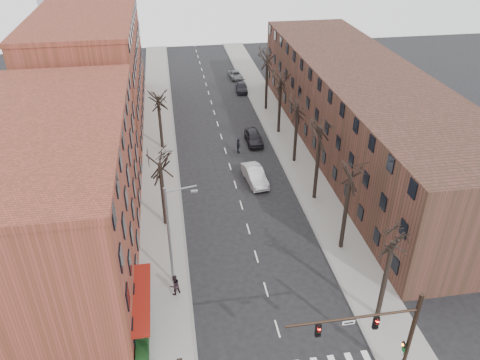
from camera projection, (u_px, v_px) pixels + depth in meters
name	position (u px, v px, depth m)	size (l,w,h in m)	color
sidewalk_left	(159.00, 144.00, 58.70)	(4.00, 90.00, 0.15)	gray
sidewalk_right	(283.00, 135.00, 60.90)	(4.00, 90.00, 0.15)	gray
building_left_near	(56.00, 196.00, 37.66)	(12.00, 26.00, 12.00)	brown
building_left_far	(92.00, 71.00, 61.61)	(12.00, 28.00, 14.00)	brown
building_right	(361.00, 111.00, 55.22)	(12.00, 50.00, 10.00)	#4D2C24
awning_left	(146.00, 324.00, 34.08)	(1.20, 7.00, 0.15)	maroon
hedge	(143.00, 328.00, 32.88)	(0.80, 6.00, 1.00)	black
tree_right_a	(377.00, 316.00, 34.72)	(5.20, 5.20, 10.00)	black
tree_right_b	(340.00, 248.00, 41.47)	(5.20, 5.20, 10.80)	black
tree_right_c	(314.00, 198.00, 48.22)	(5.20, 5.20, 11.60)	black
tree_right_d	(294.00, 161.00, 54.97)	(5.20, 5.20, 10.00)	black
tree_right_e	(278.00, 133.00, 61.73)	(5.20, 5.20, 10.80)	black
tree_right_f	(266.00, 109.00, 68.48)	(5.20, 5.20, 11.60)	black
tree_left_a	(166.00, 224.00, 44.45)	(5.20, 5.20, 9.50)	black
tree_left_b	(163.00, 148.00, 57.95)	(5.20, 5.20, 9.50)	black
signal_mast_arm	(388.00, 332.00, 27.92)	(8.14, 0.30, 7.20)	black
streetlight	(171.00, 233.00, 35.18)	(2.45, 0.22, 9.03)	slate
silver_sedan	(255.00, 175.00, 50.56)	(1.77, 5.07, 1.67)	silver
parked_car_near	(254.00, 137.00, 58.69)	(1.88, 4.68, 1.59)	black
parked_car_mid	(242.00, 87.00, 74.51)	(1.79, 4.39, 1.28)	black
parked_car_far	(236.00, 75.00, 79.85)	(1.96, 4.26, 1.18)	slate
pedestrian_b	(175.00, 285.00, 36.01)	(0.86, 0.67, 1.78)	black
pedestrian_crossing	(238.00, 146.00, 56.39)	(1.08, 0.45, 1.85)	black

